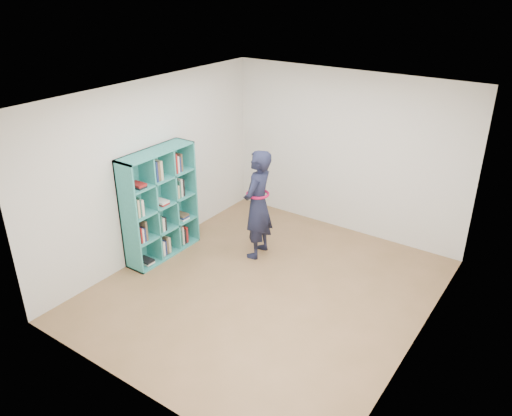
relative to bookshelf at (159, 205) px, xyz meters
The scene contains 9 objects.
floor 2.01m from the bookshelf, ahead, with size 4.50×4.50×0.00m, color brown.
ceiling 2.57m from the bookshelf, ahead, with size 4.50×4.50×0.00m, color white.
wall_left 0.53m from the bookshelf, 151.98° to the left, with size 0.02×4.50×2.60m, color silver.
wall_right 3.87m from the bookshelf, ahead, with size 0.02×4.50×2.60m, color silver.
wall_back 3.01m from the bookshelf, 51.79° to the left, with size 4.00×0.02×2.60m, color silver.
wall_front 2.88m from the bookshelf, 49.65° to the right, with size 4.00×0.02×2.60m, color silver.
bookshelf is the anchor object (origin of this frame).
person 1.45m from the bookshelf, 33.33° to the left, with size 0.48×0.66×1.65m.
smartphone 1.38m from the bookshelf, 38.88° to the left, with size 0.03×0.10×0.14m.
Camera 1 is at (3.10, -4.71, 3.87)m, focal length 35.00 mm.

